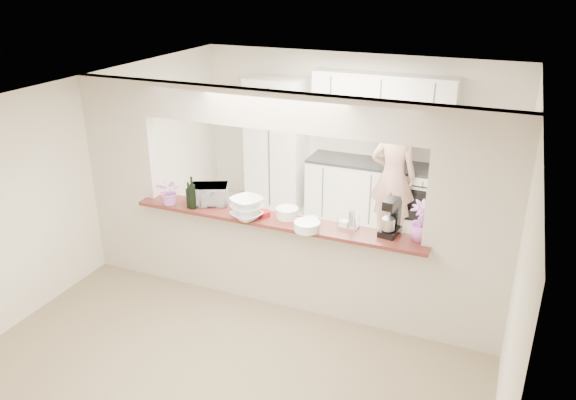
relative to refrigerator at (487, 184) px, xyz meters
The scene contains 19 objects.
floor 3.46m from the refrigerator, 127.72° to the right, with size 6.00×6.00×0.00m, color gray.
tile_overlay 2.48m from the refrigerator, 151.78° to the right, with size 5.00×2.90×0.01m, color beige.
partition 3.41m from the refrigerator, 127.72° to the right, with size 5.00×0.15×2.50m.
bar_counter 3.37m from the refrigerator, 127.68° to the right, with size 3.40×0.38×1.09m.
kitchen_cabinets 2.24m from the refrigerator, behind, with size 3.15×0.62×2.25m.
refrigerator is the anchor object (origin of this frame).
flower_left 4.38m from the refrigerator, 140.11° to the right, with size 0.29×0.25×0.33m, color pink.
wine_bottle_a 4.19m from the refrigerator, 137.91° to the right, with size 0.06×0.06×0.32m.
wine_bottle_b 4.16m from the refrigerator, 137.45° to the right, with size 0.08×0.08×0.39m.
toaster_oven 3.94m from the refrigerator, 138.52° to the right, with size 0.42×0.28×0.23m, color silver.
serving_bowls 3.69m from the refrigerator, 129.81° to the right, with size 0.33×0.33×0.24m, color white.
plate_stack_a 3.28m from the refrigerator, 126.66° to the right, with size 0.25×0.25×0.12m.
plate_stack_b 3.29m from the refrigerator, 119.85° to the right, with size 0.28×0.28×0.10m.
red_bowl 3.48m from the refrigerator, 129.38° to the right, with size 0.13×0.13×0.06m, color maroon.
tan_bowl 3.16m from the refrigerator, 121.62° to the right, with size 0.16×0.16×0.07m, color #C7B88C.
utensil_caddy 2.90m from the refrigerator, 115.68° to the right, with size 0.23×0.15×0.20m.
stand_mixer 2.74m from the refrigerator, 107.14° to the right, with size 0.21×0.30×0.40m.
flower_right 2.68m from the refrigerator, 100.74° to the right, with size 0.24×0.24×0.42m, color #C369BD.
person 1.31m from the refrigerator, 163.56° to the right, with size 0.65×0.43×1.78m, color tan.
Camera 1 is at (2.30, -5.21, 3.67)m, focal length 35.00 mm.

